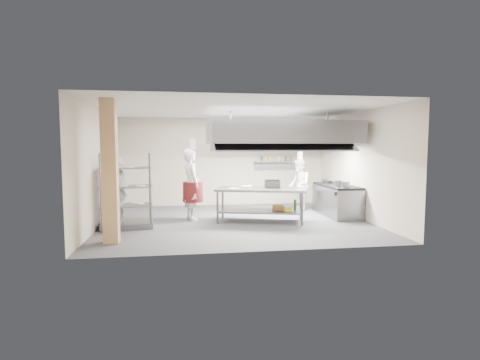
{
  "coord_description": "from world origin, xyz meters",
  "views": [
    {
      "loc": [
        -1.36,
        -9.94,
        2.01
      ],
      "look_at": [
        0.14,
        0.2,
        1.11
      ],
      "focal_mm": 28.0,
      "sensor_mm": 36.0,
      "label": 1
    }
  ],
  "objects": [
    {
      "name": "hood_strip_a",
      "position": [
        0.4,
        0.4,
        2.08
      ],
      "size": [
        1.6,
        0.12,
        0.04
      ],
      "primitive_type": "cube",
      "color": "white",
      "rests_on": "exhaust_hood"
    },
    {
      "name": "griddle",
      "position": [
        0.99,
        -0.03,
        1.01
      ],
      "size": [
        0.45,
        0.37,
        0.2
      ],
      "primitive_type": "cube",
      "rotation": [
        0.0,
        0.0,
        -0.13
      ],
      "color": "slate",
      "rests_on": "island_worktop"
    },
    {
      "name": "chef_head",
      "position": [
        -1.19,
        0.41,
        0.98
      ],
      "size": [
        0.67,
        0.83,
        1.97
      ],
      "primitive_type": "imported",
      "rotation": [
        0.0,
        0.0,
        1.9
      ],
      "color": "white",
      "rests_on": "floor"
    },
    {
      "name": "cooking_range",
      "position": [
        3.08,
        0.5,
        0.42
      ],
      "size": [
        0.8,
        2.0,
        0.84
      ],
      "primitive_type": "cube",
      "color": "gray",
      "rests_on": "floor"
    },
    {
      "name": "stockpot",
      "position": [
        2.96,
        0.1,
        0.99
      ],
      "size": [
        0.25,
        0.25,
        0.17
      ],
      "primitive_type": "cylinder",
      "color": "gray",
      "rests_on": "range_top"
    },
    {
      "name": "ceiling",
      "position": [
        0.0,
        0.0,
        3.0
      ],
      "size": [
        7.0,
        7.0,
        0.0
      ],
      "primitive_type": "plane",
      "rotation": [
        3.14,
        0.0,
        0.0
      ],
      "color": "silver",
      "rests_on": "wall_back"
    },
    {
      "name": "hood_strip_b",
      "position": [
        2.2,
        0.4,
        2.08
      ],
      "size": [
        1.6,
        0.12,
        0.04
      ],
      "primitive_type": "cube",
      "color": "white",
      "rests_on": "exhaust_hood"
    },
    {
      "name": "island_worktop",
      "position": [
        0.64,
        -0.15,
        0.88
      ],
      "size": [
        2.53,
        1.57,
        0.06
      ],
      "primitive_type": "cube",
      "rotation": [
        0.0,
        0.0,
        -0.27
      ],
      "color": "gray",
      "rests_on": "island"
    },
    {
      "name": "wicker_basket",
      "position": [
        1.1,
        -0.27,
        0.39
      ],
      "size": [
        0.34,
        0.27,
        0.13
      ],
      "primitive_type": "cube",
      "rotation": [
        0.0,
        0.0,
        -0.21
      ],
      "color": "olive",
      "rests_on": "island_undershelf"
    },
    {
      "name": "plate_stack",
      "position": [
        -2.8,
        -0.43,
        0.6
      ],
      "size": [
        0.28,
        0.28,
        0.05
      ],
      "primitive_type": "cylinder",
      "color": "white",
      "rests_on": "pass_rack"
    },
    {
      "name": "chef_plating",
      "position": [
        -3.0,
        -0.5,
        0.9
      ],
      "size": [
        0.44,
        1.06,
        1.8
      ],
      "primitive_type": "imported",
      "rotation": [
        0.0,
        0.0,
        -1.57
      ],
      "color": "silver",
      "rests_on": "floor"
    },
    {
      "name": "pass_rack",
      "position": [
        -2.8,
        -0.43,
        0.93
      ],
      "size": [
        1.32,
        0.86,
        1.86
      ],
      "primitive_type": null,
      "rotation": [
        0.0,
        0.0,
        0.11
      ],
      "color": "gray",
      "rests_on": "floor"
    },
    {
      "name": "wall_back",
      "position": [
        0.0,
        3.0,
        1.5
      ],
      "size": [
        7.0,
        0.0,
        7.0
      ],
      "primitive_type": "plane",
      "rotation": [
        1.57,
        0.0,
        0.0
      ],
      "color": "#BBAA94",
      "rests_on": "ground"
    },
    {
      "name": "island",
      "position": [
        0.64,
        -0.15,
        0.46
      ],
      "size": [
        2.53,
        1.57,
        0.91
      ],
      "primitive_type": null,
      "rotation": [
        0.0,
        0.0,
        -0.27
      ],
      "color": "gray",
      "rests_on": "floor"
    },
    {
      "name": "island_undershelf",
      "position": [
        0.64,
        -0.15,
        0.3
      ],
      "size": [
        2.32,
        1.42,
        0.04
      ],
      "primitive_type": "cube",
      "rotation": [
        0.0,
        0.0,
        -0.27
      ],
      "color": "slate",
      "rests_on": "island"
    },
    {
      "name": "floor",
      "position": [
        0.0,
        0.0,
        0.0
      ],
      "size": [
        7.0,
        7.0,
        0.0
      ],
      "primitive_type": "plane",
      "color": "#2A2A2C",
      "rests_on": "ground"
    },
    {
      "name": "wall_right",
      "position": [
        3.5,
        0.0,
        1.5
      ],
      "size": [
        0.0,
        6.0,
        6.0
      ],
      "primitive_type": "plane",
      "rotation": [
        1.57,
        0.0,
        -1.57
      ],
      "color": "#BBAA94",
      "rests_on": "ground"
    },
    {
      "name": "wall_left",
      "position": [
        -3.5,
        0.0,
        1.5
      ],
      "size": [
        0.0,
        6.0,
        6.0
      ],
      "primitive_type": "plane",
      "rotation": [
        1.57,
        0.0,
        1.57
      ],
      "color": "#BBAA94",
      "rests_on": "ground"
    },
    {
      "name": "wall_shelf",
      "position": [
        1.8,
        2.84,
        1.5
      ],
      "size": [
        1.5,
        0.28,
        0.04
      ],
      "primitive_type": "cube",
      "color": "gray",
      "rests_on": "wall_back"
    },
    {
      "name": "range_top",
      "position": [
        3.08,
        0.5,
        0.87
      ],
      "size": [
        0.78,
        1.96,
        0.06
      ],
      "primitive_type": "cube",
      "color": "black",
      "rests_on": "cooking_range"
    },
    {
      "name": "column",
      "position": [
        -2.9,
        -1.9,
        1.5
      ],
      "size": [
        0.3,
        0.3,
        3.0
      ],
      "primitive_type": "cube",
      "color": "tan",
      "rests_on": "floor"
    },
    {
      "name": "chef_line",
      "position": [
        2.22,
        1.45,
        0.82
      ],
      "size": [
        0.69,
        0.85,
        1.65
      ],
      "primitive_type": "imported",
      "rotation": [
        0.0,
        0.0,
        -1.66
      ],
      "color": "white",
      "rests_on": "floor"
    },
    {
      "name": "exhaust_hood",
      "position": [
        1.3,
        0.4,
        2.4
      ],
      "size": [
        4.0,
        2.5,
        0.6
      ],
      "primitive_type": "cube",
      "color": "gray",
      "rests_on": "ceiling"
    }
  ]
}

